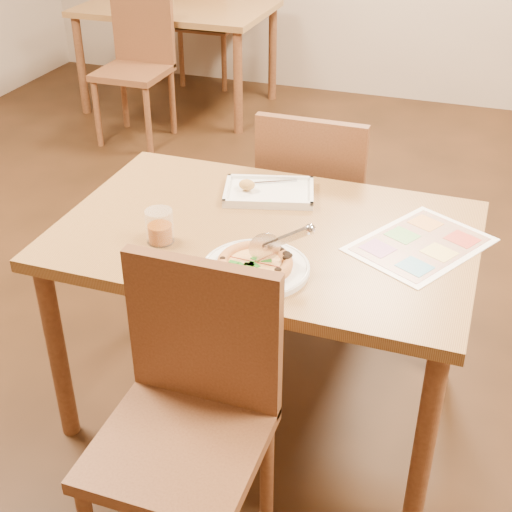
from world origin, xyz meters
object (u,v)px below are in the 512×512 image
(bg_chair_near, at_px, (138,50))
(bg_chair_far, at_px, (205,12))
(pizza_cutter, at_px, (279,242))
(chair_near, at_px, (192,389))
(bg_table, at_px, (177,18))
(glass_tumbler, at_px, (160,228))
(dining_table, at_px, (266,252))
(plate, at_px, (256,268))
(appetizer_tray, at_px, (267,193))
(chair_far, at_px, (314,193))
(pizza, at_px, (255,263))
(menu, at_px, (420,244))

(bg_chair_near, xyz_separation_m, bg_chair_far, (0.00, 1.10, 0.00))
(pizza_cutter, bearing_deg, chair_near, -133.61)
(bg_table, relative_size, glass_tumbler, 12.38)
(dining_table, distance_m, bg_chair_near, 2.72)
(chair_near, bearing_deg, bg_table, 115.19)
(chair_near, distance_m, plate, 0.40)
(dining_table, relative_size, chair_near, 2.77)
(bg_table, relative_size, bg_chair_near, 2.77)
(dining_table, xyz_separation_m, appetizer_tray, (-0.07, 0.22, 0.10))
(plate, height_order, glass_tumbler, glass_tumbler)
(chair_near, bearing_deg, dining_table, 90.00)
(dining_table, relative_size, chair_far, 2.77)
(bg_chair_near, relative_size, pizza, 2.17)
(bg_chair_far, relative_size, appetizer_tray, 1.35)
(chair_near, height_order, pizza_cutter, chair_near)
(dining_table, xyz_separation_m, pizza, (0.05, -0.24, 0.11))
(plate, bearing_deg, bg_table, 118.49)
(dining_table, bearing_deg, bg_chair_far, 115.85)
(glass_tumbler, xyz_separation_m, menu, (0.75, 0.24, -0.04))
(chair_near, xyz_separation_m, bg_chair_far, (-1.60, 3.90, 0.00))
(menu, bearing_deg, bg_chair_far, 122.60)
(plate, bearing_deg, pizza_cutter, 26.67)
(bg_chair_far, bearing_deg, bg_table, 90.00)
(glass_tumbler, bearing_deg, chair_far, 70.18)
(pizza_cutter, relative_size, glass_tumbler, 1.53)
(glass_tumbler, bearing_deg, chair_near, -56.50)
(plate, bearing_deg, glass_tumbler, 169.35)
(bg_chair_far, relative_size, menu, 1.14)
(bg_chair_near, distance_m, bg_chair_far, 1.10)
(chair_far, bearing_deg, glass_tumbler, 70.18)
(menu, bearing_deg, pizza, -144.20)
(dining_table, xyz_separation_m, pizza_cutter, (0.11, -0.21, 0.18))
(menu, bearing_deg, chair_near, -125.40)
(bg_table, relative_size, bg_chair_far, 2.77)
(plate, xyz_separation_m, pizza_cutter, (0.06, 0.03, 0.08))
(bg_table, height_order, glass_tumbler, glass_tumbler)
(bg_table, distance_m, appetizer_tray, 3.00)
(appetizer_tray, bearing_deg, bg_table, 120.68)
(dining_table, distance_m, menu, 0.48)
(bg_chair_near, height_order, glass_tumbler, bg_chair_near)
(chair_near, bearing_deg, plate, 82.23)
(bg_table, xyz_separation_m, menu, (2.07, -2.74, 0.09))
(bg_chair_near, bearing_deg, bg_table, 90.00)
(bg_chair_near, height_order, pizza_cutter, bg_chair_near)
(appetizer_tray, bearing_deg, dining_table, -72.22)
(chair_far, relative_size, bg_chair_near, 1.00)
(dining_table, relative_size, pizza, 5.99)
(chair_far, relative_size, menu, 1.14)
(appetizer_tray, distance_m, glass_tumbler, 0.45)
(bg_chair_far, bearing_deg, glass_tumbler, 110.76)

